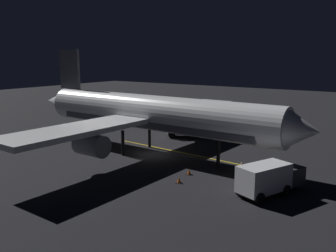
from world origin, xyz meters
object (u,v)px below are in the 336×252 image
traffic_cone_near_right (179,180)px  traffic_cone_near_left (189,172)px  airliner (149,114)px  catering_truck (186,128)px  baggage_truck (269,179)px  ground_crew_worker (242,172)px

traffic_cone_near_right → traffic_cone_near_left: bearing=-168.8°
airliner → traffic_cone_near_right: size_ratio=67.24×
catering_truck → traffic_cone_near_left: size_ratio=10.74×
baggage_truck → traffic_cone_near_left: size_ratio=11.75×
baggage_truck → traffic_cone_near_right: bearing=-75.6°
airliner → traffic_cone_near_right: 11.17m
airliner → baggage_truck: (4.41, 15.51, -3.27)m
catering_truck → traffic_cone_near_right: bearing=30.3°
ground_crew_worker → traffic_cone_near_right: size_ratio=3.16×
airliner → traffic_cone_near_right: airliner is taller
traffic_cone_near_right → catering_truck: bearing=-149.7°
airliner → catering_truck: 10.64m
airliner → traffic_cone_near_left: (3.83, 7.67, -4.33)m
baggage_truck → traffic_cone_near_right: (1.89, -7.35, -1.06)m
catering_truck → ground_crew_worker: size_ratio=3.39×
ground_crew_worker → traffic_cone_near_right: (3.53, -4.31, -0.64)m
baggage_truck → traffic_cone_near_right: 7.66m
airliner → traffic_cone_near_left: airliner is taller
traffic_cone_near_left → ground_crew_worker: bearing=102.5°
baggage_truck → ground_crew_worker: 3.48m
airliner → catering_truck: size_ratio=6.26×
baggage_truck → catering_truck: size_ratio=1.09×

